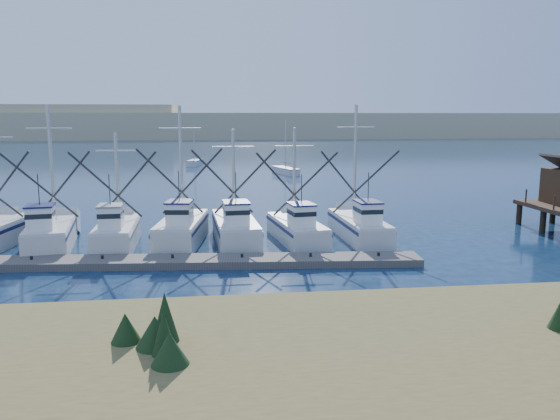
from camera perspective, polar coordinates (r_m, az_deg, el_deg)
The scene contains 7 objects.
ground at distance 27.22m, azimuth 5.45°, elevation -8.47°, with size 500.00×500.00×0.00m, color #0C1E37.
shore_bank at distance 17.20m, azimuth -14.59°, elevation -17.10°, with size 40.00×10.00×1.60m, color #4C422D.
floating_dock at distance 32.59m, azimuth -14.64°, elevation -5.28°, with size 32.76×2.18×0.44m, color #55514C.
dune_ridge at distance 235.32m, azimuth -5.80°, elevation 8.80°, with size 360.00×60.00×10.00m, color tan.
trawler_fleet at distance 37.33m, azimuth -14.30°, elevation -2.17°, with size 32.14×8.41×9.32m.
sailboat_near at distance 82.02m, azimuth 0.59°, elevation 4.11°, with size 3.47×7.01×8.10m.
sailboat_far at distance 97.63m, azimuth -8.90°, elevation 4.90°, with size 2.86×5.50×8.10m.
Camera 1 is at (-5.73, -25.23, 8.46)m, focal length 35.00 mm.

